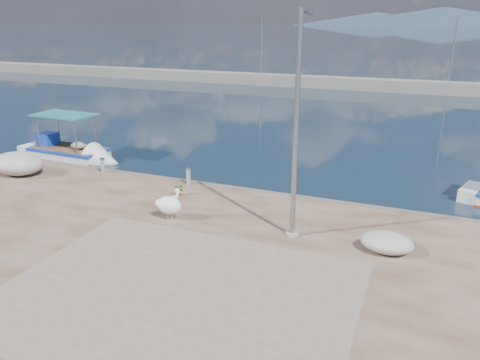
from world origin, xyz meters
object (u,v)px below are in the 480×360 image
object	(u,v)px
lamp_post	(296,137)
bollard_near	(188,175)
boat_left	(68,154)
pelican	(170,205)

from	to	relation	value
lamp_post	bollard_near	distance (m)	6.94
boat_left	bollard_near	xyz separation A→B (m)	(8.82, -2.64, 0.68)
boat_left	bollard_near	bearing A→B (deg)	-14.43
lamp_post	bollard_near	bearing A→B (deg)	150.29
pelican	bollard_near	world-z (taller)	pelican
pelican	boat_left	bearing A→B (deg)	138.65
boat_left	lamp_post	size ratio (longest dim) A/B	0.85
lamp_post	bollard_near	world-z (taller)	lamp_post
lamp_post	pelican	bearing A→B (deg)	-174.73
boat_left	pelican	xyz separation A→B (m)	(9.97, -6.17, 0.84)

